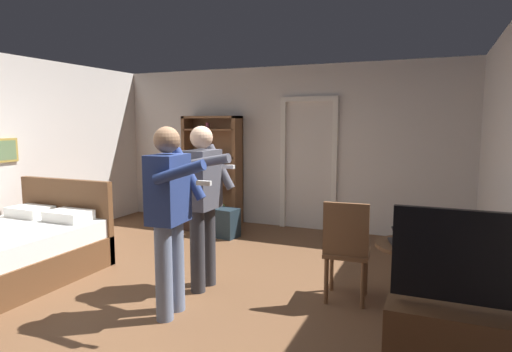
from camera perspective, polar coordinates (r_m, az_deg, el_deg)
ground_plane at (r=4.43m, az=-11.87°, el=-15.92°), size 7.30×7.30×0.00m
wall_back at (r=7.13m, az=3.45°, el=3.82°), size 6.08×0.12×2.62m
doorway_frame at (r=6.91m, az=6.99°, el=2.92°), size 0.93×0.08×2.13m
bed at (r=5.46m, az=-30.79°, el=-9.00°), size 1.44×2.06×1.02m
bookshelf at (r=7.42m, az=-5.71°, el=1.43°), size 1.02×0.32×1.83m
tv_flatscreen at (r=3.13m, az=26.86°, el=-19.44°), size 1.04×0.40×1.21m
side_table at (r=3.98m, az=20.01°, el=-11.70°), size 0.62×0.62×0.70m
laptop at (r=3.86m, az=19.90°, el=-7.91°), size 0.40×0.41×0.16m
bottle_on_table at (r=3.80m, az=22.29°, el=-7.36°), size 0.06×0.06×0.26m
wooden_chair at (r=4.23m, az=11.92°, el=-9.24°), size 0.45×0.45×0.99m
person_blue_shirt at (r=3.84m, az=-11.40°, el=-4.37°), size 0.68×0.54×1.69m
person_striped_shirt at (r=4.42m, az=-7.03°, el=-2.75°), size 0.62×0.54×1.69m
suitcase_dark at (r=6.58m, az=-4.87°, el=-6.12°), size 0.62×0.38×0.44m
suitcase_small at (r=7.10m, az=-8.54°, el=-5.43°), size 0.62×0.44×0.38m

